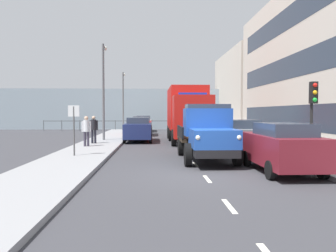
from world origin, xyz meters
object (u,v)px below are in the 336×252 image
at_px(pedestrian_couple_a, 94,127).
at_px(lamp_post_far, 123,96).
at_px(car_navy_oppositeside_0, 138,129).
at_px(car_silver_oppositeside_2, 144,123).
at_px(car_maroon_kerbside_near, 281,147).
at_px(traffic_light_near, 313,103).
at_px(lamp_post_promenade, 104,83).
at_px(car_red_oppositeside_1, 142,125).
at_px(truck_vintage_blue, 207,134).
at_px(pedestrian_strolling, 86,129).
at_px(street_sign, 74,121).
at_px(car_grey_kerbside_1, 239,135).
at_px(lorry_cargo_red, 187,113).

xyz_separation_m(pedestrian_couple_a, lamp_post_far, (-0.52, -14.14, 2.70)).
xyz_separation_m(car_navy_oppositeside_0, car_silver_oppositeside_2, (0.00, -12.30, 0.00)).
height_order(car_maroon_kerbside_near, traffic_light_near, traffic_light_near).
relative_size(pedestrian_couple_a, lamp_post_promenade, 0.25).
relative_size(car_red_oppositeside_1, lamp_post_promenade, 0.59).
height_order(truck_vintage_blue, pedestrian_strolling, truck_vintage_blue).
height_order(pedestrian_couple_a, street_sign, street_sign).
height_order(car_grey_kerbside_1, car_silver_oppositeside_2, same).
bearing_deg(pedestrian_couple_a, car_navy_oppositeside_0, -134.18).
height_order(truck_vintage_blue, lamp_post_far, lamp_post_far).
xyz_separation_m(lorry_cargo_red, car_navy_oppositeside_0, (3.48, -0.43, -1.18)).
relative_size(pedestrian_strolling, pedestrian_couple_a, 1.00).
height_order(truck_vintage_blue, lamp_post_promenade, lamp_post_promenade).
relative_size(pedestrian_couple_a, lamp_post_far, 0.28).
bearing_deg(car_maroon_kerbside_near, car_grey_kerbside_1, -90.00).
bearing_deg(pedestrian_strolling, car_maroon_kerbside_near, 137.80).
bearing_deg(lamp_post_promenade, truck_vintage_blue, 122.06).
bearing_deg(car_red_oppositeside_1, lamp_post_promenade, 69.32).
relative_size(car_silver_oppositeside_2, pedestrian_couple_a, 2.73).
height_order(pedestrian_strolling, lamp_post_far, lamp_post_far).
bearing_deg(lamp_post_far, car_silver_oppositeside_2, -157.28).
relative_size(lorry_cargo_red, car_silver_oppositeside_2, 1.75).
xyz_separation_m(car_maroon_kerbside_near, car_navy_oppositeside_0, (5.52, -11.97, 0.00)).
height_order(car_grey_kerbside_1, lamp_post_far, lamp_post_far).
xyz_separation_m(lorry_cargo_red, car_maroon_kerbside_near, (-2.04, 11.54, -1.18)).
bearing_deg(car_grey_kerbside_1, car_red_oppositeside_1, -66.95).
relative_size(car_navy_oppositeside_0, traffic_light_near, 1.34).
bearing_deg(car_silver_oppositeside_2, lorry_cargo_red, 105.28).
bearing_deg(traffic_light_near, pedestrian_strolling, -27.37).
bearing_deg(car_maroon_kerbside_near, pedestrian_couple_a, -48.45).
distance_m(traffic_light_near, lamp_post_far, 23.48).
height_order(truck_vintage_blue, street_sign, truck_vintage_blue).
relative_size(car_red_oppositeside_1, street_sign, 1.77).
relative_size(lorry_cargo_red, lamp_post_promenade, 1.22).
bearing_deg(lamp_post_promenade, street_sign, 89.67).
relative_size(truck_vintage_blue, lamp_post_far, 0.91).
distance_m(pedestrian_strolling, pedestrian_couple_a, 1.73).
distance_m(car_maroon_kerbside_near, pedestrian_couple_a, 12.34).
xyz_separation_m(car_maroon_kerbside_near, lamp_post_far, (7.66, -23.37, 2.96)).
distance_m(traffic_light_near, lamp_post_promenade, 14.20).
bearing_deg(car_maroon_kerbside_near, lorry_cargo_red, -79.96).
height_order(lorry_cargo_red, lamp_post_promenade, lamp_post_promenade).
distance_m(lorry_cargo_red, street_sign, 9.95).
xyz_separation_m(truck_vintage_blue, car_red_oppositeside_1, (3.37, -15.71, -0.28)).
distance_m(car_navy_oppositeside_0, pedestrian_couple_a, 3.82).
height_order(car_red_oppositeside_1, street_sign, street_sign).
bearing_deg(car_silver_oppositeside_2, pedestrian_couple_a, 79.97).
height_order(car_navy_oppositeside_0, car_red_oppositeside_1, same).
xyz_separation_m(truck_vintage_blue, traffic_light_near, (-4.32, 0.56, 1.29)).
xyz_separation_m(car_red_oppositeside_1, lamp_post_promenade, (2.43, 6.44, 3.25)).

